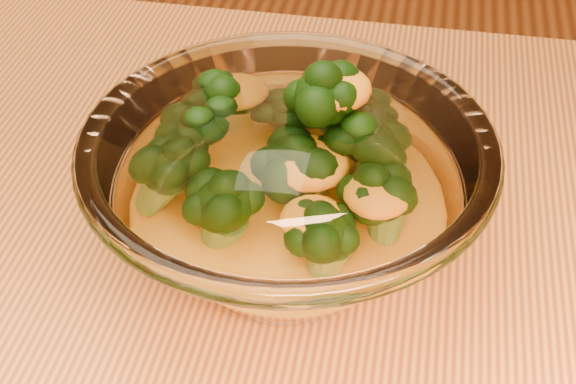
{
  "coord_description": "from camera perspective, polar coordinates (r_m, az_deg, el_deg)",
  "views": [
    {
      "loc": [
        0.13,
        -0.23,
        1.1
      ],
      "look_at": [
        0.07,
        0.1,
        0.81
      ],
      "focal_mm": 50.0,
      "sensor_mm": 36.0,
      "label": 1
    }
  ],
  "objects": [
    {
      "name": "glass_bowl",
      "position": [
        0.45,
        0.0,
        -0.47
      ],
      "size": [
        0.23,
        0.23,
        0.1
      ],
      "color": "white",
      "rests_on": "table"
    },
    {
      "name": "cheese_sauce",
      "position": [
        0.46,
        -0.0,
        -2.43
      ],
      "size": [
        0.13,
        0.13,
        0.04
      ],
      "primitive_type": "ellipsoid",
      "color": "yellow",
      "rests_on": "glass_bowl"
    },
    {
      "name": "broccoli_heap",
      "position": [
        0.45,
        -0.16,
        2.4
      ],
      "size": [
        0.15,
        0.14,
        0.09
      ],
      "color": "black",
      "rests_on": "cheese_sauce"
    }
  ]
}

